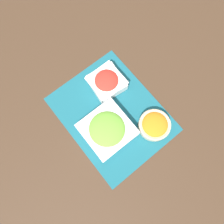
# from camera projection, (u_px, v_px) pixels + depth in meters

# --- Properties ---
(ground_plane) EXTENTS (3.00, 3.00, 0.00)m
(ground_plane) POSITION_uv_depth(u_px,v_px,m) (112.00, 114.00, 0.96)
(ground_plane) COLOR #422D1E
(placemat) EXTENTS (0.50, 0.39, 0.00)m
(placemat) POSITION_uv_depth(u_px,v_px,m) (112.00, 114.00, 0.96)
(placemat) COLOR #195B6B
(placemat) RESTS_ON ground_plane
(lettuce_bowl) EXTENTS (0.20, 0.20, 0.07)m
(lettuce_bowl) POSITION_uv_depth(u_px,v_px,m) (107.00, 129.00, 0.91)
(lettuce_bowl) COLOR white
(lettuce_bowl) RESTS_ON placemat
(tomato_bowl) EXTENTS (0.15, 0.15, 0.07)m
(tomato_bowl) POSITION_uv_depth(u_px,v_px,m) (107.00, 82.00, 0.96)
(tomato_bowl) COLOR white
(tomato_bowl) RESTS_ON placemat
(carrot_bowl) EXTENTS (0.13, 0.13, 0.05)m
(carrot_bowl) POSITION_uv_depth(u_px,v_px,m) (155.00, 125.00, 0.92)
(carrot_bowl) COLOR beige
(carrot_bowl) RESTS_ON placemat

